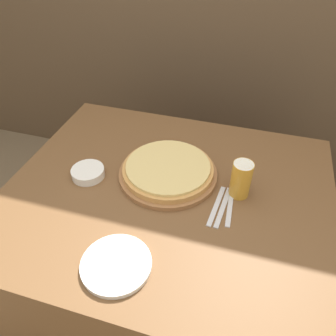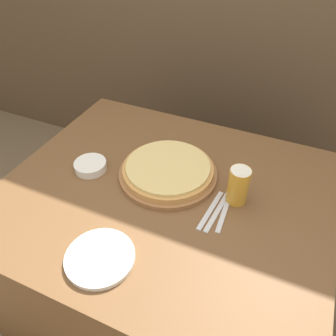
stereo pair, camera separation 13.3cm
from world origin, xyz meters
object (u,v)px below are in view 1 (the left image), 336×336
object	(u,v)px
spoon	(230,209)
dinner_knife	(223,207)
pizza_on_board	(168,171)
fork	(216,206)
side_bowl	(88,173)
beer_glass	(241,178)
dinner_plate	(116,264)

from	to	relation	value
spoon	dinner_knife	bearing A→B (deg)	180.00
pizza_on_board	fork	size ratio (longest dim) A/B	1.90
side_bowl	spoon	size ratio (longest dim) A/B	0.74
beer_glass	spoon	world-z (taller)	beer_glass
beer_glass	dinner_knife	world-z (taller)	beer_glass
dinner_plate	spoon	world-z (taller)	dinner_plate
beer_glass	fork	bearing A→B (deg)	-127.69
dinner_plate	dinner_knife	xyz separation A→B (m)	(0.28, 0.34, -0.01)
pizza_on_board	fork	world-z (taller)	pizza_on_board
beer_glass	fork	distance (m)	0.14
pizza_on_board	dinner_knife	distance (m)	0.27
fork	side_bowl	bearing A→B (deg)	177.99
dinner_plate	dinner_knife	bearing A→B (deg)	50.64
dinner_plate	spoon	distance (m)	0.46
dinner_plate	spoon	bearing A→B (deg)	48.23
spoon	side_bowl	bearing A→B (deg)	178.16
beer_glass	dinner_knife	bearing A→B (deg)	-116.51
pizza_on_board	side_bowl	world-z (taller)	pizza_on_board
dinner_knife	spoon	distance (m)	0.03
beer_glass	dinner_plate	distance (m)	0.55
beer_glass	side_bowl	bearing A→B (deg)	-173.22
pizza_on_board	spoon	bearing A→B (deg)	-22.90
pizza_on_board	beer_glass	world-z (taller)	beer_glass
pizza_on_board	dinner_knife	world-z (taller)	pizza_on_board
side_bowl	dinner_knife	size ratio (longest dim) A/B	0.63
beer_glass	spoon	size ratio (longest dim) A/B	0.82
pizza_on_board	dinner_plate	distance (m)	0.46
dinner_plate	fork	xyz separation A→B (m)	(0.26, 0.34, -0.01)
pizza_on_board	dinner_plate	world-z (taller)	pizza_on_board
beer_glass	fork	world-z (taller)	beer_glass
dinner_plate	beer_glass	bearing A→B (deg)	53.03
side_bowl	spoon	world-z (taller)	side_bowl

